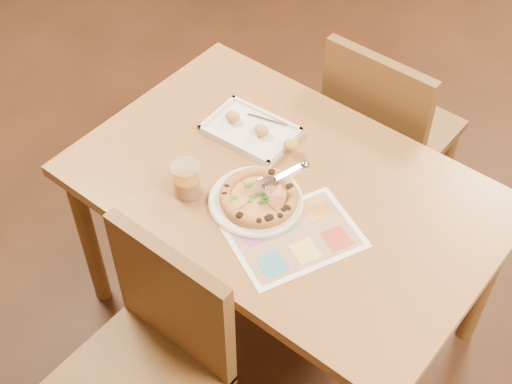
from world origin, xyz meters
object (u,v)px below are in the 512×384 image
Objects in this scene: chair_near at (153,344)px; chair_far at (384,121)px; glass_tumbler at (187,181)px; appetizer_tray at (252,131)px; pizza at (259,197)px; plate at (256,202)px; pizza_cutter at (278,180)px; dining_table at (285,203)px; menu at (295,237)px.

chair_far is at bearing 90.00° from chair_near.
chair_near is 0.49m from glass_tumbler.
chair_far is 0.56m from appetizer_tray.
chair_far is at bearing 88.57° from pizza.
appetizer_tray is at bearing 131.30° from plate.
pizza_cutter is at bearing 49.17° from plate.
dining_table is 2.77× the size of chair_near.
appetizer_tray is (-0.21, 0.22, -0.01)m from pizza.
chair_far is 1.29× the size of menu.
glass_tumbler reaches higher than appetizer_tray.
glass_tumbler is at bearing -88.37° from appetizer_tray.
pizza is (-0.02, -0.71, 0.18)m from chair_far.
chair_far reaches higher than menu.
glass_tumbler is (-0.22, -0.81, 0.20)m from chair_far.
chair_near reaches higher than glass_tumbler.
menu is at bearing 10.21° from glass_tumbler.
dining_table is 11.63× the size of glass_tumbler.
chair_near is 1.20m from chair_far.
pizza_cutter is at bearing 148.11° from menu.
plate reaches higher than menu.
dining_table is 0.33m from glass_tumbler.
chair_far is 0.74m from pizza.
chair_near is at bearing 90.00° from chair_far.
chair_near is at bearing -72.54° from appetizer_tray.
pizza is at bearing 171.47° from pizza_cutter.
plate is at bearing -48.70° from appetizer_tray.
chair_near reaches higher than dining_table.
appetizer_tray reaches higher than pizza.
plate is (-0.02, -0.12, 0.09)m from dining_table.
appetizer_tray is (-0.24, 0.18, -0.08)m from pizza_cutter.
plate is 0.84× the size of appetizer_tray.
menu is at bearing -45.18° from dining_table.
glass_tumbler is at bearing 152.75° from pizza_cutter.
glass_tumbler is (0.01, -0.32, 0.03)m from appetizer_tray.
chair_far is 4.20× the size of glass_tumbler.
dining_table is 4.57× the size of plate.
chair_far reaches higher than dining_table.
appetizer_tray is at bearing 107.46° from chair_near.
dining_table is 0.61m from chair_near.
menu is (0.15, -0.15, 0.09)m from dining_table.
pizza is at bearing -99.15° from dining_table.
chair_far is 1.65× the size of plate.
dining_table is at bearing 90.00° from chair_near.
chair_far is at bearing 75.19° from glass_tumbler.
appetizer_tray is at bearing 153.55° from dining_table.
chair_near is 1.65× the size of plate.
glass_tumbler is at bearing -152.82° from pizza.
appetizer_tray is 0.45m from menu.
menu is (0.36, 0.07, -0.05)m from glass_tumbler.
chair_near is (0.00, -0.60, -0.07)m from dining_table.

